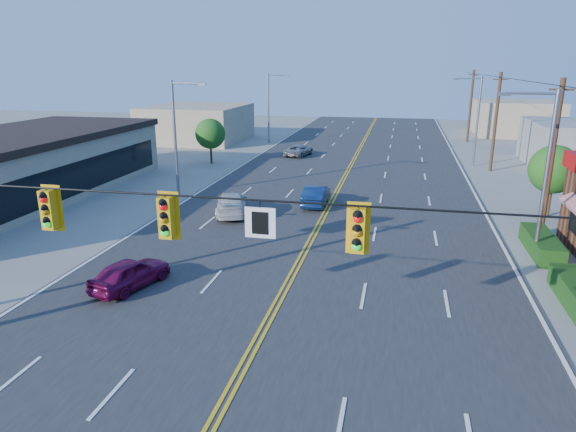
% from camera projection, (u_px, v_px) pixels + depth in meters
% --- Properties ---
extents(ground, '(160.00, 160.00, 0.00)m').
position_uv_depth(ground, '(221.00, 411.00, 13.96)').
color(ground, gray).
rests_on(ground, ground).
extents(road, '(20.00, 120.00, 0.06)m').
position_uv_depth(road, '(327.00, 211.00, 32.67)').
color(road, '#2D2D30').
rests_on(road, ground).
extents(signal_span, '(24.32, 0.34, 9.00)m').
position_uv_depth(signal_span, '(209.00, 241.00, 12.59)').
color(signal_span, '#47301E').
rests_on(signal_span, ground).
extents(strip_mall, '(10.40, 26.40, 4.40)m').
position_uv_depth(strip_mall, '(1.00, 169.00, 34.69)').
color(strip_mall, tan).
rests_on(strip_mall, ground).
extents(streetlight_se, '(2.55, 0.25, 8.00)m').
position_uv_depth(streetlight_se, '(543.00, 167.00, 23.56)').
color(streetlight_se, gray).
rests_on(streetlight_se, ground).
extents(streetlight_ne, '(2.55, 0.25, 8.00)m').
position_uv_depth(streetlight_ne, '(476.00, 116.00, 46.02)').
color(streetlight_ne, gray).
rests_on(streetlight_ne, ground).
extents(streetlight_sw, '(2.55, 0.25, 8.00)m').
position_uv_depth(streetlight_sw, '(178.00, 132.00, 35.48)').
color(streetlight_sw, gray).
rests_on(streetlight_sw, ground).
extents(streetlight_nw, '(2.55, 0.25, 8.00)m').
position_uv_depth(streetlight_nw, '(270.00, 104.00, 59.82)').
color(streetlight_nw, gray).
rests_on(streetlight_nw, ground).
extents(utility_pole_near, '(0.28, 0.28, 8.40)m').
position_uv_depth(utility_pole_near, '(551.00, 160.00, 27.10)').
color(utility_pole_near, '#47301E').
rests_on(utility_pole_near, ground).
extents(utility_pole_mid, '(0.28, 0.28, 8.40)m').
position_uv_depth(utility_pole_mid, '(495.00, 123.00, 43.95)').
color(utility_pole_mid, '#47301E').
rests_on(utility_pole_mid, ground).
extents(utility_pole_far, '(0.28, 0.28, 8.40)m').
position_uv_depth(utility_pole_far, '(470.00, 106.00, 60.80)').
color(utility_pole_far, '#47301E').
rests_on(utility_pole_far, ground).
extents(tree_kfc_rear, '(2.94, 2.94, 4.41)m').
position_uv_depth(tree_kfc_rear, '(554.00, 169.00, 30.94)').
color(tree_kfc_rear, '#47301E').
rests_on(tree_kfc_rear, ground).
extents(tree_west, '(2.80, 2.80, 4.20)m').
position_uv_depth(tree_west, '(210.00, 134.00, 47.66)').
color(tree_west, '#47301E').
rests_on(tree_west, ground).
extents(bld_west_far, '(11.00, 12.00, 4.20)m').
position_uv_depth(bld_west_far, '(197.00, 123.00, 62.40)').
color(bld_west_far, tan).
rests_on(bld_west_far, ground).
extents(bld_east_far, '(10.00, 10.00, 4.40)m').
position_uv_depth(bld_east_far, '(516.00, 118.00, 67.46)').
color(bld_east_far, tan).
rests_on(bld_east_far, ground).
extents(car_magenta, '(2.49, 3.96, 1.26)m').
position_uv_depth(car_magenta, '(130.00, 274.00, 21.40)').
color(car_magenta, maroon).
rests_on(car_magenta, ground).
extents(car_blue, '(1.41, 4.01, 1.32)m').
position_uv_depth(car_blue, '(316.00, 196.00, 33.89)').
color(car_blue, '#0D2350').
rests_on(car_blue, ground).
extents(car_white, '(3.13, 5.01, 1.35)m').
position_uv_depth(car_white, '(232.00, 204.00, 31.82)').
color(car_white, beige).
rests_on(car_white, ground).
extents(car_silver, '(2.69, 4.38, 1.13)m').
position_uv_depth(car_silver, '(299.00, 151.00, 52.04)').
color(car_silver, '#9A9A9F').
rests_on(car_silver, ground).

